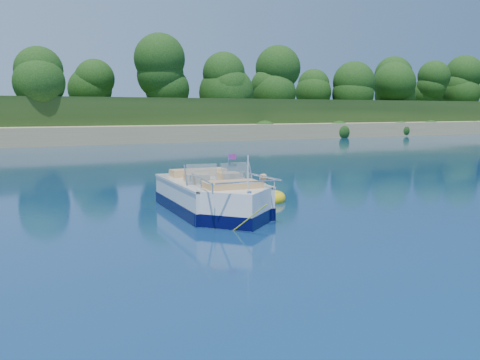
{
  "coord_description": "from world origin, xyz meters",
  "views": [
    {
      "loc": [
        -5.25,
        -9.79,
        2.8
      ],
      "look_at": [
        1.75,
        3.5,
        0.85
      ],
      "focal_mm": 40.0,
      "sensor_mm": 36.0,
      "label": 1
    }
  ],
  "objects": [
    {
      "name": "ground",
      "position": [
        0.0,
        0.0,
        0.0
      ],
      "size": [
        160.0,
        160.0,
        0.0
      ],
      "primitive_type": "plane",
      "color": "#0A2149",
      "rests_on": "ground"
    },
    {
      "name": "shoreline",
      "position": [
        0.0,
        63.77,
        0.98
      ],
      "size": [
        170.0,
        59.0,
        6.0
      ],
      "color": "#998758",
      "rests_on": "ground"
    },
    {
      "name": "treeline",
      "position": [
        0.04,
        41.01,
        5.55
      ],
      "size": [
        150.0,
        7.12,
        8.19
      ],
      "color": "black",
      "rests_on": "ground"
    },
    {
      "name": "motorboat",
      "position": [
        0.89,
        3.35,
        0.39
      ],
      "size": [
        2.5,
        6.01,
        2.0
      ],
      "rotation": [
        0.0,
        0.0,
        -0.09
      ],
      "color": "white",
      "rests_on": "ground"
    },
    {
      "name": "tow_tube",
      "position": [
        3.06,
        4.48,
        0.1
      ],
      "size": [
        1.89,
        1.89,
        0.39
      ],
      "rotation": [
        0.0,
        0.0,
        -0.38
      ],
      "color": "yellow",
      "rests_on": "ground"
    },
    {
      "name": "boy",
      "position": [
        3.11,
        4.54,
        0.0
      ],
      "size": [
        0.43,
        0.77,
        1.45
      ],
      "primitive_type": "imported",
      "rotation": [
        0.0,
        -0.17,
        1.43
      ],
      "color": "tan",
      "rests_on": "ground"
    }
  ]
}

